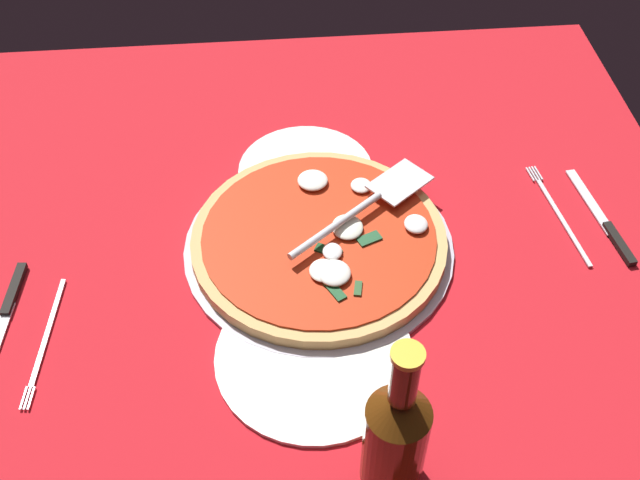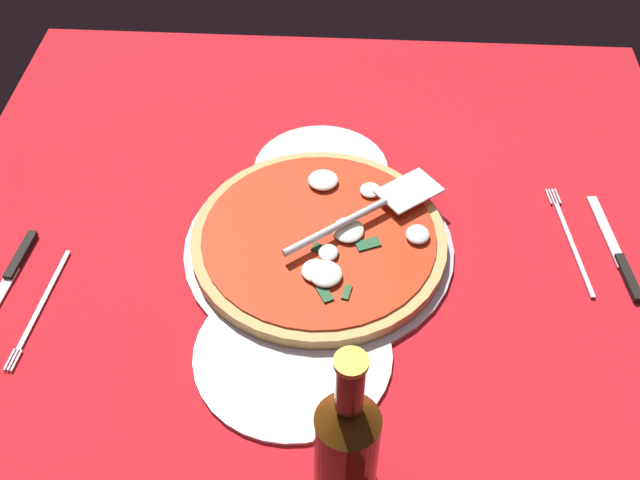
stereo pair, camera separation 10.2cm
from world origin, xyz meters
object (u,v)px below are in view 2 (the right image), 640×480
object	(u,v)px
pizza	(321,240)
place_setting_near	(594,250)
dinner_plate_right	(321,170)
beer_bottle	(347,442)
dinner_plate_left	(293,355)
pizza_server	(371,210)
place_setting_far	(23,295)

from	to	relation	value
pizza	place_setting_near	world-z (taller)	pizza
dinner_plate_right	beer_bottle	bearing A→B (deg)	-173.71
dinner_plate_left	pizza	xyz separation A→B (cm)	(17.52, -2.36, 1.64)
dinner_plate_right	pizza_server	distance (cm)	14.81
dinner_plate_right	beer_bottle	world-z (taller)	beer_bottle
dinner_plate_left	dinner_plate_right	distance (cm)	33.21
dinner_plate_left	place_setting_far	bearing A→B (deg)	78.66
beer_bottle	dinner_plate_left	bearing A→B (deg)	23.64
pizza_server	pizza	bearing A→B (deg)	170.08
dinner_plate_left	place_setting_near	distance (cm)	44.05
dinner_plate_left	dinner_plate_right	bearing A→B (deg)	-2.49
dinner_plate_left	dinner_plate_right	size ratio (longest dim) A/B	1.19
beer_bottle	place_setting_far	bearing A→B (deg)	61.81
place_setting_near	beer_bottle	distance (cm)	48.68
place_setting_far	beer_bottle	bearing A→B (deg)	67.21
dinner_plate_right	pizza_server	bearing A→B (deg)	-148.56
dinner_plate_left	pizza	world-z (taller)	pizza
pizza	place_setting_far	xyz separation A→B (cm)	(-10.40, 37.88, -1.78)
dinner_plate_left	pizza_server	distance (cm)	23.23
pizza	place_setting_near	bearing A→B (deg)	-86.95
dinner_plate_right	pizza	xyz separation A→B (cm)	(-15.66, -0.92, 1.64)
place_setting_far	beer_bottle	world-z (taller)	beer_bottle
dinner_plate_left	dinner_plate_right	world-z (taller)	same
dinner_plate_right	pizza_server	xyz separation A→B (cm)	(-12.12, -7.41, 4.19)
dinner_plate_right	pizza	size ratio (longest dim) A/B	0.58
pizza_server	place_setting_near	size ratio (longest dim) A/B	1.05
dinner_plate_left	pizza_server	size ratio (longest dim) A/B	1.11
pizza_server	beer_bottle	bearing A→B (deg)	-131.74
dinner_plate_right	place_setting_near	distance (cm)	40.45
pizza	pizza_server	xyz separation A→B (cm)	(3.54, -6.49, 2.55)
place_setting_far	beer_bottle	distance (cm)	48.77
dinner_plate_left	place_setting_far	world-z (taller)	place_setting_far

